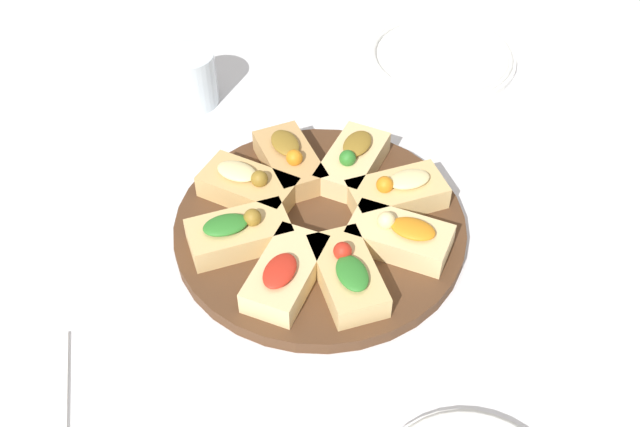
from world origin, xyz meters
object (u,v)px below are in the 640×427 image
serving_board (320,227)px  napkin_stack (12,392)px  plate_left (441,57)px  water_glass (190,78)px

serving_board → napkin_stack: (0.22, -0.34, -0.01)m
plate_left → napkin_stack: size_ratio=1.81×
serving_board → water_glass: size_ratio=4.37×
serving_board → plate_left: (-0.37, 0.22, -0.00)m
water_glass → napkin_stack: bearing=-17.5°
serving_board → water_glass: bearing=-147.6°
napkin_stack → serving_board: bearing=122.7°
plate_left → napkin_stack: 0.80m
water_glass → napkin_stack: size_ratio=0.63×
serving_board → plate_left: serving_board is taller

